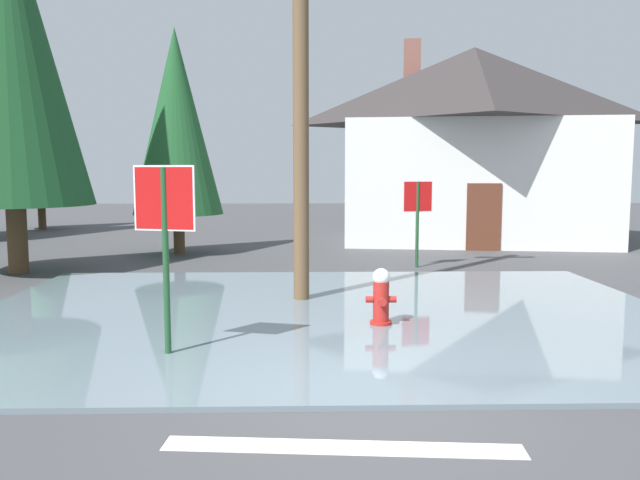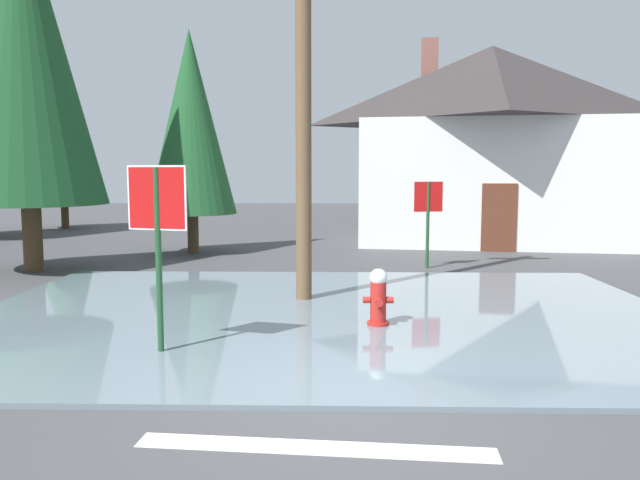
# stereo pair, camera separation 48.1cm
# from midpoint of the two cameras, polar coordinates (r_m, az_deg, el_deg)

# --- Properties ---
(ground_plane) EXTENTS (80.00, 80.00, 0.10)m
(ground_plane) POSITION_cam_midpoint_polar(r_m,az_deg,el_deg) (6.85, 2.26, -14.29)
(ground_plane) COLOR #424244
(flood_puddle) EXTENTS (11.48, 8.26, 0.06)m
(flood_puddle) POSITION_cam_midpoint_polar(r_m,az_deg,el_deg) (10.36, -0.96, -6.71)
(flood_puddle) COLOR slate
(flood_puddle) RESTS_ON ground
(lane_stop_bar) EXTENTS (3.11, 0.55, 0.01)m
(lane_stop_bar) POSITION_cam_midpoint_polar(r_m,az_deg,el_deg) (5.67, -0.50, -18.24)
(lane_stop_bar) COLOR silver
(lane_stop_bar) RESTS_ON ground
(stop_sign_near) EXTENTS (0.79, 0.22, 2.43)m
(stop_sign_near) POSITION_cam_midpoint_polar(r_m,az_deg,el_deg) (8.09, -15.51, 1.72)
(stop_sign_near) COLOR #1E4C28
(stop_sign_near) RESTS_ON ground
(fire_hydrant) EXTENTS (0.46, 0.39, 0.91)m
(fire_hydrant) POSITION_cam_midpoint_polar(r_m,az_deg,el_deg) (9.51, 4.09, -5.33)
(fire_hydrant) COLOR #AD231E
(fire_hydrant) RESTS_ON ground
(utility_pole) EXTENTS (1.60, 0.28, 9.80)m
(utility_pole) POSITION_cam_midpoint_polar(r_m,az_deg,el_deg) (11.53, -3.04, 19.91)
(utility_pole) COLOR brown
(utility_pole) RESTS_ON ground
(stop_sign_far) EXTENTS (0.75, 0.18, 2.12)m
(stop_sign_far) POSITION_cam_midpoint_polar(r_m,az_deg,el_deg) (15.51, 7.93, 3.07)
(stop_sign_far) COLOR #1E4C28
(stop_sign_far) RESTS_ON ground
(house) EXTENTS (9.81, 8.15, 7.03)m
(house) POSITION_cam_midpoint_polar(r_m,az_deg,el_deg) (22.42, 13.00, 8.72)
(house) COLOR silver
(house) RESTS_ON ground
(pine_tree_tall_left) EXTENTS (3.52, 3.52, 8.79)m
(pine_tree_tall_left) POSITION_cam_midpoint_polar(r_m,az_deg,el_deg) (16.38, -27.21, 15.47)
(pine_tree_tall_left) COLOR #4C3823
(pine_tree_tall_left) RESTS_ON ground
(pine_tree_mid_left) EXTENTS (2.53, 2.53, 6.33)m
(pine_tree_mid_left) POSITION_cam_midpoint_polar(r_m,az_deg,el_deg) (18.49, -13.59, 10.32)
(pine_tree_mid_left) COLOR #4C3823
(pine_tree_mid_left) RESTS_ON ground
(pine_tree_far_center) EXTENTS (2.43, 2.43, 6.09)m
(pine_tree_far_center) POSITION_cam_midpoint_polar(r_m,az_deg,el_deg) (28.10, -24.55, 8.18)
(pine_tree_far_center) COLOR #4C3823
(pine_tree_far_center) RESTS_ON ground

